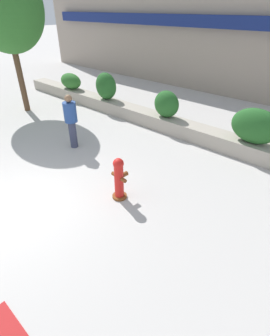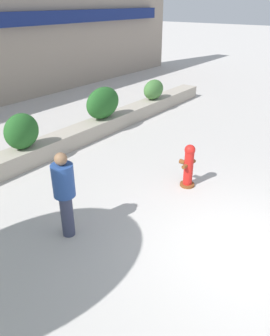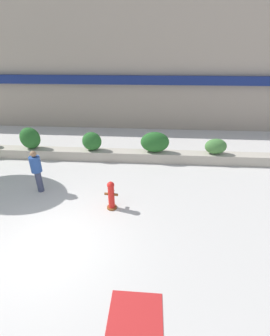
% 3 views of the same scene
% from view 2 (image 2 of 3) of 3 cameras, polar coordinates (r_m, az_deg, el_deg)
% --- Properties ---
extents(ground_plane, '(120.00, 120.00, 0.00)m').
position_cam_2_polar(ground_plane, '(6.40, 17.80, -13.60)').
color(ground_plane, '#BCB7B2').
extents(planter_wall_low, '(18.00, 0.70, 0.50)m').
position_cam_2_polar(planter_wall_low, '(9.49, -17.65, 2.28)').
color(planter_wall_low, '#ADA393').
rests_on(planter_wall_low, ground).
extents(hedge_bush_2, '(0.98, 0.65, 0.96)m').
position_cam_2_polar(hedge_bush_2, '(9.14, -19.14, 6.05)').
color(hedge_bush_2, '#235B23').
rests_on(hedge_bush_2, planter_wall_low).
extents(hedge_bush_3, '(1.41, 0.66, 1.04)m').
position_cam_2_polar(hedge_bush_3, '(11.07, -5.60, 11.22)').
color(hedge_bush_3, '#235B23').
rests_on(hedge_bush_3, planter_wall_low).
extents(hedge_bush_4, '(1.04, 0.61, 0.77)m').
position_cam_2_polar(hedge_bush_4, '(13.37, 3.25, 13.48)').
color(hedge_bush_4, '#427538').
rests_on(hedge_bush_4, planter_wall_low).
extents(fire_hydrant, '(0.48, 0.44, 1.08)m').
position_cam_2_polar(fire_hydrant, '(7.87, 9.30, 0.46)').
color(fire_hydrant, brown).
rests_on(fire_hydrant, ground).
extents(pedestrian, '(0.47, 0.47, 1.73)m').
position_cam_2_polar(pedestrian, '(6.06, -12.21, -3.81)').
color(pedestrian, '#383D56').
rests_on(pedestrian, ground).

